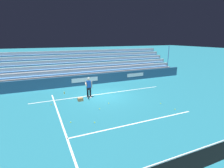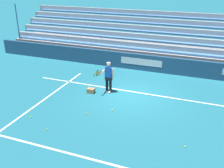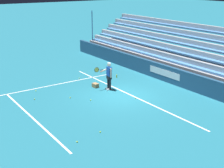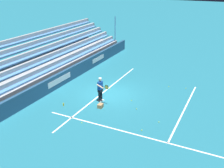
{
  "view_description": "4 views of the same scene",
  "coord_description": "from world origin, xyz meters",
  "px_view_note": "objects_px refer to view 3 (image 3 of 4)",
  "views": [
    {
      "loc": [
        5.18,
        13.47,
        4.88
      ],
      "look_at": [
        -0.47,
        0.71,
        1.17
      ],
      "focal_mm": 28.0,
      "sensor_mm": 36.0,
      "label": 1
    },
    {
      "loc": [
        -3.6,
        12.23,
        6.12
      ],
      "look_at": [
        0.94,
        0.44,
        0.71
      ],
      "focal_mm": 42.0,
      "sensor_mm": 36.0,
      "label": 2
    },
    {
      "loc": [
        -13.82,
        10.34,
        6.46
      ],
      "look_at": [
        -0.3,
        0.9,
        0.98
      ],
      "focal_mm": 50.0,
      "sensor_mm": 36.0,
      "label": 3
    },
    {
      "loc": [
        15.61,
        7.89,
        8.08
      ],
      "look_at": [
        0.79,
        0.63,
        1.2
      ],
      "focal_mm": 42.0,
      "sensor_mm": 36.0,
      "label": 4
    }
  ],
  "objects_px": {
    "ball_box_cardboard": "(95,85)",
    "tennis_ball_far_left": "(136,98)",
    "tennis_ball_toward_net": "(70,98)",
    "tennis_ball_on_baseline": "(79,78)",
    "water_bottle": "(117,76)",
    "tennis_ball_stray_back": "(35,99)",
    "tennis_player": "(109,76)",
    "tennis_ball_near_player": "(36,91)",
    "tennis_ball_far_right": "(100,132)",
    "tennis_ball_midcourt": "(91,100)",
    "tennis_ball_by_box": "(77,142)"
  },
  "relations": [
    {
      "from": "tennis_ball_toward_net",
      "to": "tennis_ball_by_box",
      "type": "relative_size",
      "value": 1.0
    },
    {
      "from": "tennis_ball_by_box",
      "to": "tennis_ball_far_left",
      "type": "bearing_deg",
      "value": -63.84
    },
    {
      "from": "tennis_player",
      "to": "ball_box_cardboard",
      "type": "relative_size",
      "value": 4.29
    },
    {
      "from": "tennis_ball_far_left",
      "to": "tennis_ball_far_right",
      "type": "bearing_deg",
      "value": 120.92
    },
    {
      "from": "tennis_ball_midcourt",
      "to": "tennis_ball_on_baseline",
      "type": "bearing_deg",
      "value": -20.48
    },
    {
      "from": "tennis_ball_near_player",
      "to": "tennis_ball_by_box",
      "type": "xyz_separation_m",
      "value": [
        -7.05,
        1.01,
        0.0
      ]
    },
    {
      "from": "tennis_ball_on_baseline",
      "to": "tennis_ball_midcourt",
      "type": "height_order",
      "value": "same"
    },
    {
      "from": "ball_box_cardboard",
      "to": "tennis_ball_on_baseline",
      "type": "bearing_deg",
      "value": -1.28
    },
    {
      "from": "tennis_ball_far_left",
      "to": "tennis_ball_midcourt",
      "type": "xyz_separation_m",
      "value": [
        1.21,
        2.3,
        0.0
      ]
    },
    {
      "from": "tennis_ball_stray_back",
      "to": "tennis_ball_far_right",
      "type": "bearing_deg",
      "value": -171.06
    },
    {
      "from": "tennis_ball_by_box",
      "to": "tennis_ball_midcourt",
      "type": "xyz_separation_m",
      "value": [
        3.79,
        -2.96,
        0.0
      ]
    },
    {
      "from": "tennis_ball_toward_net",
      "to": "tennis_ball_on_baseline",
      "type": "xyz_separation_m",
      "value": [
        3.03,
        -2.27,
        0.0
      ]
    },
    {
      "from": "tennis_ball_far_left",
      "to": "water_bottle",
      "type": "bearing_deg",
      "value": -20.58
    },
    {
      "from": "tennis_ball_midcourt",
      "to": "tennis_ball_toward_net",
      "type": "bearing_deg",
      "value": 36.99
    },
    {
      "from": "tennis_ball_toward_net",
      "to": "tennis_ball_far_right",
      "type": "height_order",
      "value": "same"
    },
    {
      "from": "tennis_ball_by_box",
      "to": "tennis_ball_far_right",
      "type": "xyz_separation_m",
      "value": [
        0.2,
        -1.28,
        0.0
      ]
    },
    {
      "from": "ball_box_cardboard",
      "to": "tennis_ball_far_right",
      "type": "relative_size",
      "value": 6.06
    },
    {
      "from": "tennis_player",
      "to": "water_bottle",
      "type": "relative_size",
      "value": 7.8
    },
    {
      "from": "ball_box_cardboard",
      "to": "tennis_ball_by_box",
      "type": "bearing_deg",
      "value": 141.81
    },
    {
      "from": "tennis_ball_on_baseline",
      "to": "water_bottle",
      "type": "height_order",
      "value": "water_bottle"
    },
    {
      "from": "water_bottle",
      "to": "tennis_ball_toward_net",
      "type": "bearing_deg",
      "value": 110.66
    },
    {
      "from": "tennis_ball_by_box",
      "to": "tennis_ball_far_right",
      "type": "height_order",
      "value": "same"
    },
    {
      "from": "tennis_ball_toward_net",
      "to": "tennis_ball_midcourt",
      "type": "xyz_separation_m",
      "value": [
        -1.01,
        -0.76,
        0.0
      ]
    },
    {
      "from": "tennis_ball_far_left",
      "to": "tennis_ball_on_baseline",
      "type": "bearing_deg",
      "value": 8.53
    },
    {
      "from": "tennis_player",
      "to": "tennis_ball_on_baseline",
      "type": "bearing_deg",
      "value": 7.31
    },
    {
      "from": "tennis_ball_far_right",
      "to": "water_bottle",
      "type": "height_order",
      "value": "water_bottle"
    },
    {
      "from": "tennis_ball_stray_back",
      "to": "tennis_ball_toward_net",
      "type": "bearing_deg",
      "value": -118.07
    },
    {
      "from": "ball_box_cardboard",
      "to": "tennis_ball_far_left",
      "type": "distance_m",
      "value": 3.15
    },
    {
      "from": "tennis_ball_near_player",
      "to": "water_bottle",
      "type": "height_order",
      "value": "water_bottle"
    },
    {
      "from": "tennis_ball_stray_back",
      "to": "tennis_ball_by_box",
      "type": "distance_m",
      "value": 5.77
    },
    {
      "from": "tennis_ball_toward_net",
      "to": "tennis_ball_by_box",
      "type": "xyz_separation_m",
      "value": [
        -4.8,
        2.2,
        0.0
      ]
    },
    {
      "from": "tennis_ball_on_baseline",
      "to": "tennis_ball_by_box",
      "type": "relative_size",
      "value": 1.0
    },
    {
      "from": "tennis_ball_near_player",
      "to": "tennis_ball_stray_back",
      "type": "distance_m",
      "value": 1.42
    },
    {
      "from": "ball_box_cardboard",
      "to": "tennis_ball_midcourt",
      "type": "relative_size",
      "value": 6.06
    },
    {
      "from": "ball_box_cardboard",
      "to": "tennis_ball_near_player",
      "type": "distance_m",
      "value": 3.7
    },
    {
      "from": "tennis_ball_near_player",
      "to": "tennis_ball_midcourt",
      "type": "relative_size",
      "value": 1.0
    },
    {
      "from": "tennis_ball_on_baseline",
      "to": "tennis_ball_far_left",
      "type": "distance_m",
      "value": 5.31
    },
    {
      "from": "ball_box_cardboard",
      "to": "tennis_ball_far_left",
      "type": "relative_size",
      "value": 6.06
    },
    {
      "from": "tennis_ball_on_baseline",
      "to": "tennis_ball_near_player",
      "type": "bearing_deg",
      "value": 102.76
    },
    {
      "from": "tennis_ball_near_player",
      "to": "tennis_ball_far_right",
      "type": "distance_m",
      "value": 6.85
    },
    {
      "from": "tennis_ball_toward_net",
      "to": "tennis_ball_near_player",
      "type": "xyz_separation_m",
      "value": [
        2.25,
        1.19,
        0.0
      ]
    },
    {
      "from": "tennis_ball_far_left",
      "to": "water_bottle",
      "type": "relative_size",
      "value": 0.3
    },
    {
      "from": "tennis_ball_by_box",
      "to": "tennis_ball_midcourt",
      "type": "height_order",
      "value": "same"
    },
    {
      "from": "tennis_ball_far_right",
      "to": "tennis_ball_by_box",
      "type": "bearing_deg",
      "value": 98.94
    },
    {
      "from": "tennis_ball_near_player",
      "to": "tennis_ball_far_right",
      "type": "height_order",
      "value": "same"
    },
    {
      "from": "tennis_ball_far_right",
      "to": "water_bottle",
      "type": "xyz_separation_m",
      "value": [
        6.31,
        -5.45,
        0.08
      ]
    },
    {
      "from": "tennis_ball_toward_net",
      "to": "tennis_ball_on_baseline",
      "type": "distance_m",
      "value": 3.79
    },
    {
      "from": "tennis_ball_midcourt",
      "to": "tennis_ball_stray_back",
      "type": "bearing_deg",
      "value": 52.37
    },
    {
      "from": "tennis_player",
      "to": "tennis_ball_by_box",
      "type": "relative_size",
      "value": 25.98
    },
    {
      "from": "tennis_ball_toward_net",
      "to": "tennis_ball_near_player",
      "type": "bearing_deg",
      "value": 27.88
    }
  ]
}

